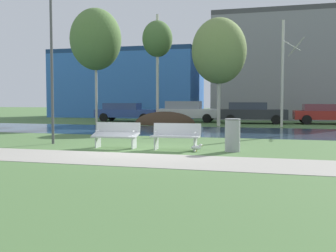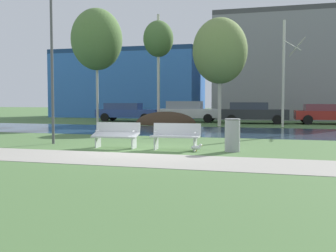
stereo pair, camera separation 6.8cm
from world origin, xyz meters
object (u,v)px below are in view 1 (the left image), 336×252
object	(u,v)px
bench_right	(176,136)
parked_sedan_second_white	(187,111)
parked_hatch_third_dark	(252,112)
parked_wagon_fourth_red	(327,113)
seagull	(197,147)
bench_left	(116,134)
parked_van_nearest_blue	(126,112)
trash_bin	(233,135)
streetlamp	(51,38)

from	to	relation	value
bench_right	parked_sedan_second_white	bearing A→B (deg)	102.09
parked_hatch_third_dark	parked_wagon_fourth_red	bearing A→B (deg)	7.34
seagull	parked_hatch_third_dark	size ratio (longest dim) A/B	0.09
seagull	parked_wagon_fourth_red	size ratio (longest dim) A/B	0.09
parked_sedan_second_white	parked_wagon_fourth_red	size ratio (longest dim) A/B	1.00
bench_left	parked_van_nearest_blue	distance (m)	17.97
seagull	parked_hatch_third_dark	xyz separation A→B (m)	(0.42, 16.60, 0.65)
bench_left	parked_sedan_second_white	xyz separation A→B (m)	(-1.58, 17.22, 0.34)
trash_bin	streetlamp	world-z (taller)	streetlamp
trash_bin	bench_right	bearing A→B (deg)	-177.10
bench_left	parked_hatch_third_dark	xyz separation A→B (m)	(3.28, 16.41, 0.31)
bench_left	seagull	world-z (taller)	bench_left
streetlamp	seagull	bearing A→B (deg)	-8.01
parked_wagon_fourth_red	seagull	bearing A→B (deg)	-107.39
parked_van_nearest_blue	bench_right	bearing A→B (deg)	-63.27
bench_left	trash_bin	world-z (taller)	trash_bin
bench_right	trash_bin	distance (m)	1.84
parked_wagon_fourth_red	parked_sedan_second_white	bearing A→B (deg)	179.04
bench_left	parked_sedan_second_white	size ratio (longest dim) A/B	0.35
bench_left	streetlamp	bearing A→B (deg)	167.81
streetlamp	parked_wagon_fourth_red	bearing A→B (deg)	56.07
parked_wagon_fourth_red	parked_hatch_third_dark	bearing A→B (deg)	-172.66
parked_van_nearest_blue	parked_sedan_second_white	bearing A→B (deg)	4.94
seagull	streetlamp	xyz separation A→B (m)	(-5.66, 0.80, 3.81)
streetlamp	parked_sedan_second_white	world-z (taller)	streetlamp
parked_sedan_second_white	parked_hatch_third_dark	bearing A→B (deg)	-9.42
bench_right	parked_wagon_fourth_red	size ratio (longest dim) A/B	0.35
bench_left	parked_van_nearest_blue	xyz separation A→B (m)	(-6.35, 16.80, 0.28)
parked_sedan_second_white	parked_van_nearest_blue	bearing A→B (deg)	-175.06
bench_left	parked_wagon_fourth_red	world-z (taller)	parked_wagon_fourth_red
trash_bin	parked_wagon_fourth_red	distance (m)	17.50
streetlamp	parked_van_nearest_blue	size ratio (longest dim) A/B	1.23
parked_van_nearest_blue	parked_wagon_fourth_red	world-z (taller)	parked_van_nearest_blue
bench_left	streetlamp	size ratio (longest dim) A/B	0.27
bench_left	parked_sedan_second_white	distance (m)	17.29
trash_bin	parked_van_nearest_blue	xyz separation A→B (m)	(-10.30, 16.71, 0.21)
trash_bin	parked_hatch_third_dark	distance (m)	16.33
parked_van_nearest_blue	parked_hatch_third_dark	size ratio (longest dim) A/B	1.03
parked_hatch_third_dark	parked_wagon_fourth_red	size ratio (longest dim) A/B	1.02
seagull	parked_wagon_fourth_red	xyz separation A→B (m)	(5.40, 17.24, 0.61)
bench_right	parked_wagon_fourth_red	distance (m)	18.13
bench_left	parked_sedan_second_white	world-z (taller)	parked_sedan_second_white
bench_left	parked_hatch_third_dark	bearing A→B (deg)	78.71
seagull	parked_wagon_fourth_red	world-z (taller)	parked_wagon_fourth_red
trash_bin	seagull	size ratio (longest dim) A/B	2.61
parked_sedan_second_white	parked_hatch_third_dark	size ratio (longest dim) A/B	0.99
trash_bin	seagull	distance (m)	1.21
seagull	bench_left	bearing A→B (deg)	176.20
bench_left	parked_van_nearest_blue	world-z (taller)	parked_van_nearest_blue
bench_left	parked_sedan_second_white	bearing A→B (deg)	95.24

